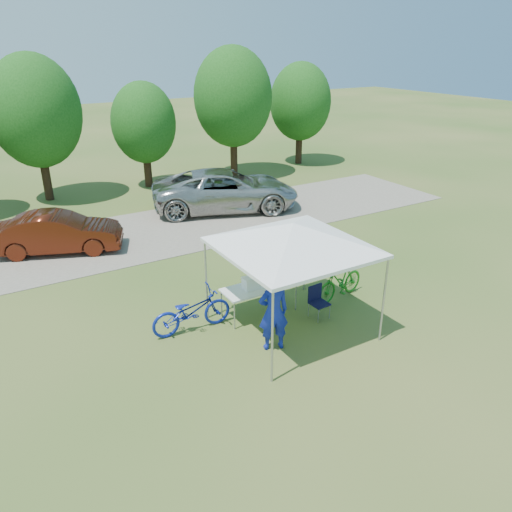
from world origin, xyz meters
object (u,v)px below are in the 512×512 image
Objects in this scene: bike_blue at (192,311)px; sedan at (58,233)px; bike_green at (340,281)px; folding_table at (259,288)px; cooler at (251,283)px; cyclist at (273,312)px; folding_chair at (317,299)px; minivan at (226,190)px.

bike_blue is 0.50× the size of sedan.
bike_green is 9.32m from sedan.
folding_table is 2.35m from bike_green.
cooler is 0.25× the size of bike_green.
cooler is at bearing -85.64° from cyclist.
minivan is at bearing 73.65° from folding_chair.
folding_chair is 9.04m from sedan.
sedan reaches higher than bike_green.
folding_table is 4.45× the size of cooler.
cooler is at bearing -93.56° from bike_blue.
bike_blue reaches higher than folding_table.
sedan is at bearing 115.63° from cooler.
folding_chair is 3.16m from bike_blue.
minivan reaches higher than bike_blue.
folding_table is at bearing -93.81° from cyclist.
bike_blue reaches higher than bike_green.
cyclist reaches higher than minivan.
folding_table is 0.32× the size of minivan.
cooler is at bearing -133.30° from sedan.
cyclist is 0.47× the size of sedan.
bike_green is 0.29× the size of minivan.
cyclist is at bearing -139.22° from sedan.
cyclist is at bearing -140.22° from bike_blue.
bike_blue is at bearing -144.53° from sedan.
bike_green is 0.43× the size of sedan.
bike_blue reaches higher than folding_chair.
minivan reaches higher than bike_green.
cooler is at bearing 146.10° from folding_chair.
minivan reaches higher than folding_chair.
folding_chair is at bearing -127.46° from sedan.
minivan is 6.90m from sedan.
minivan is (0.97, 8.42, 0.33)m from bike_green.
folding_table is 1.82m from bike_blue.
cyclist is 8.87m from sedan.
bike_blue is at bearing -36.30° from cyclist.
cooler is (-1.43, 0.85, 0.46)m from folding_chair.
sedan is (-2.99, 8.35, -0.26)m from cyclist.
cooler is 0.23× the size of cyclist.
cooler reaches higher than folding_chair.
cooler is at bearing 177.04° from minivan.
folding_chair is (1.20, -0.85, -0.25)m from folding_table.
minivan is (3.81, 9.50, -0.09)m from cyclist.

